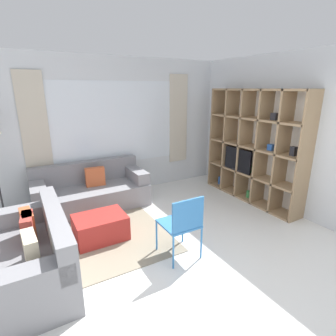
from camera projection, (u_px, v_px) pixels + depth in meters
ground_plane at (216, 283)px, 2.96m from camera, size 16.00×16.00×0.00m
wall_back at (116, 128)px, 5.20m from camera, size 5.81×0.11×2.70m
wall_right at (262, 130)px, 4.98m from camera, size 0.07×4.35×2.70m
area_rug at (86, 238)px, 3.84m from camera, size 2.24×2.01×0.01m
shelving_unit at (254, 147)px, 4.95m from camera, size 0.38×2.13×2.11m
couch_main at (91, 192)px, 4.79m from camera, size 1.97×0.86×0.80m
couch_side at (32, 255)px, 2.95m from camera, size 0.86×1.65×0.80m
ottoman at (100, 227)px, 3.79m from camera, size 0.72×0.53×0.36m
folding_chair at (182, 222)px, 3.26m from camera, size 0.44×0.46×0.86m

